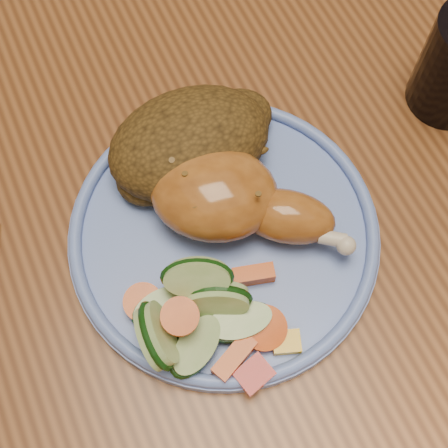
% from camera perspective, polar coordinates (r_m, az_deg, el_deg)
% --- Properties ---
extents(ground, '(4.00, 4.00, 0.00)m').
position_cam_1_polar(ground, '(1.25, 0.83, -8.73)').
color(ground, '#532F1C').
rests_on(ground, ground).
extents(dining_table, '(0.90, 1.40, 0.75)m').
position_cam_1_polar(dining_table, '(0.63, 1.65, 7.09)').
color(dining_table, brown).
rests_on(dining_table, ground).
extents(plate, '(0.24, 0.24, 0.01)m').
position_cam_1_polar(plate, '(0.49, -0.00, -0.99)').
color(plate, '#6582D4').
rests_on(plate, dining_table).
extents(plate_rim, '(0.24, 0.24, 0.01)m').
position_cam_1_polar(plate_rim, '(0.48, -0.00, -0.48)').
color(plate_rim, '#6582D4').
rests_on(plate_rim, plate).
extents(chicken_leg, '(0.15, 0.14, 0.05)m').
position_cam_1_polar(chicken_leg, '(0.47, 0.71, 2.31)').
color(chicken_leg, '#AC6324').
rests_on(chicken_leg, plate).
extents(rice_pilaf, '(0.14, 0.10, 0.06)m').
position_cam_1_polar(rice_pilaf, '(0.49, -2.92, 7.48)').
color(rice_pilaf, '#4F3613').
rests_on(rice_pilaf, plate).
extents(vegetable_pile, '(0.12, 0.11, 0.06)m').
position_cam_1_polar(vegetable_pile, '(0.44, -2.18, -8.44)').
color(vegetable_pile, '#A50A05').
rests_on(vegetable_pile, plate).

